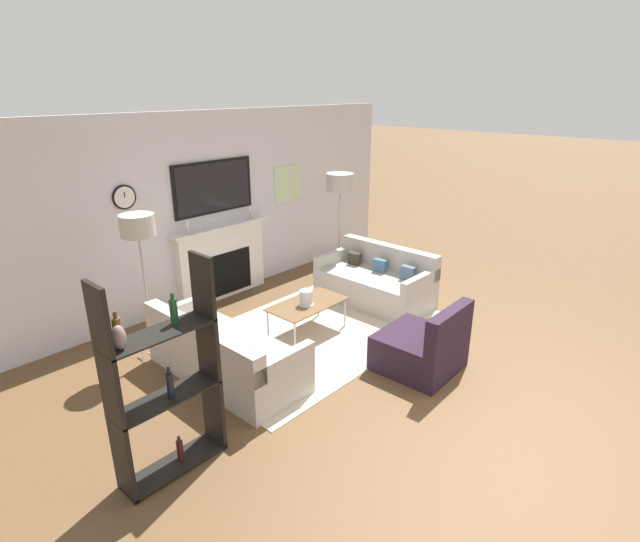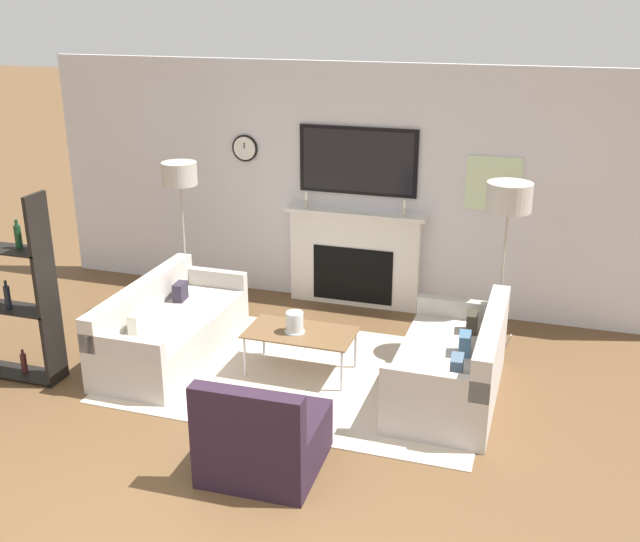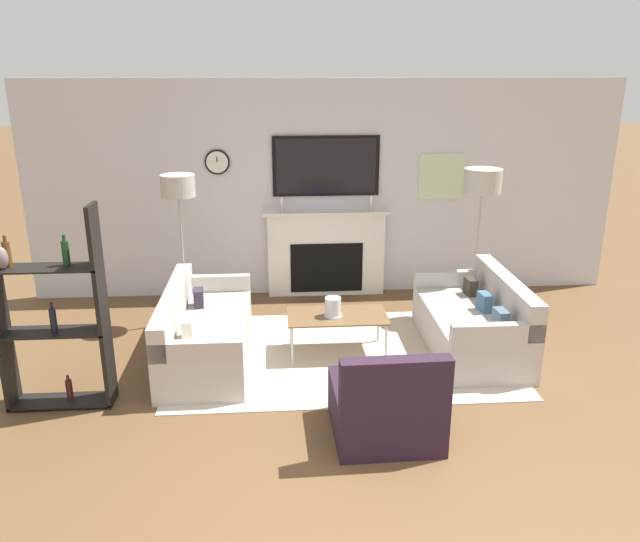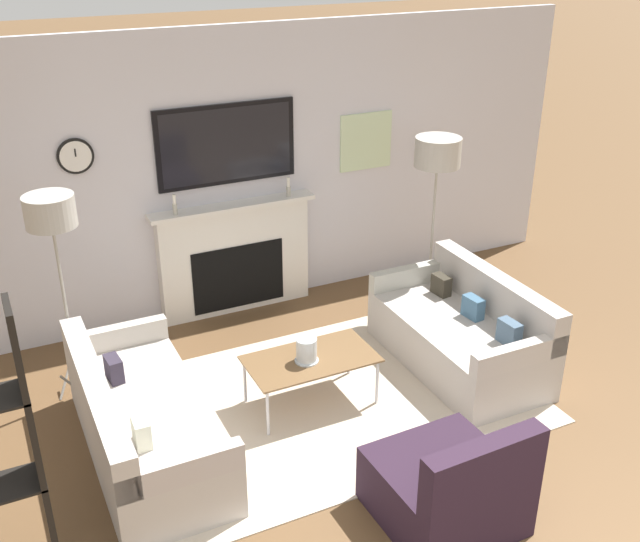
% 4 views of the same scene
% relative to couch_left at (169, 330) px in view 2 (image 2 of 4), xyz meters
% --- Properties ---
extents(fireplace_wall, '(7.42, 0.28, 2.70)m').
position_rel_couch_left_xyz_m(fireplace_wall, '(1.39, 1.92, 0.97)').
color(fireplace_wall, silver).
rests_on(fireplace_wall, ground_plane).
extents(area_rug, '(3.39, 2.18, 0.01)m').
position_rel_couch_left_xyz_m(area_rug, '(1.39, 0.00, -0.26)').
color(area_rug, beige).
rests_on(area_rug, ground_plane).
extents(couch_left, '(0.81, 1.88, 0.72)m').
position_rel_couch_left_xyz_m(couch_left, '(0.00, 0.00, 0.00)').
color(couch_left, '#B7AFA7').
rests_on(couch_left, ground_plane).
extents(couch_right, '(0.87, 1.65, 0.80)m').
position_rel_couch_left_xyz_m(couch_right, '(2.78, -0.00, 0.02)').
color(couch_right, '#B7AFA7').
rests_on(couch_right, ground_plane).
extents(armchair, '(0.84, 0.85, 0.82)m').
position_rel_couch_left_xyz_m(armchair, '(1.59, -1.51, -0.00)').
color(armchair, '#2A1A2A').
rests_on(armchair, ground_plane).
extents(coffee_table, '(1.01, 0.56, 0.42)m').
position_rel_couch_left_xyz_m(coffee_table, '(1.35, 0.04, 0.13)').
color(coffee_table, brown).
rests_on(coffee_table, ground_plane).
extents(hurricane_candle, '(0.19, 0.19, 0.20)m').
position_rel_couch_left_xyz_m(hurricane_candle, '(1.30, 0.01, 0.24)').
color(hurricane_candle, silver).
rests_on(hurricane_candle, coffee_table).
extents(floor_lamp_left, '(0.37, 0.37, 1.73)m').
position_rel_couch_left_xyz_m(floor_lamp_left, '(-0.30, 0.97, 1.30)').
color(floor_lamp_left, '#9E998E').
rests_on(floor_lamp_left, ground_plane).
extents(floor_lamp_right, '(0.42, 0.42, 1.75)m').
position_rel_couch_left_xyz_m(floor_lamp_right, '(3.07, 0.97, 1.32)').
color(floor_lamp_right, '#9E998E').
rests_on(floor_lamp_right, ground_plane).
extents(shelf_unit, '(0.88, 0.28, 1.78)m').
position_rel_couch_left_xyz_m(shelf_unit, '(-1.16, -0.81, 0.60)').
color(shelf_unit, black).
rests_on(shelf_unit, ground_plane).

